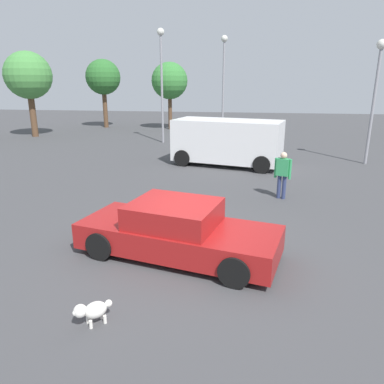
{
  "coord_description": "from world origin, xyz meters",
  "views": [
    {
      "loc": [
        1.26,
        -7.56,
        3.79
      ],
      "look_at": [
        -0.18,
        1.78,
        0.9
      ],
      "focal_mm": 33.84,
      "sensor_mm": 36.0,
      "label": 1
    }
  ],
  "objects": [
    {
      "name": "ground_plane",
      "position": [
        0.0,
        0.0,
        0.0
      ],
      "size": [
        80.0,
        80.0,
        0.0
      ],
      "primitive_type": "plane",
      "color": "#424244"
    },
    {
      "name": "sedan_foreground",
      "position": [
        -0.21,
        -0.21,
        0.58
      ],
      "size": [
        4.74,
        2.69,
        1.25
      ],
      "rotation": [
        0.0,
        0.0,
        -0.23
      ],
      "color": "maroon",
      "rests_on": "ground_plane"
    },
    {
      "name": "dog",
      "position": [
        -1.1,
        -2.86,
        0.27
      ],
      "size": [
        0.51,
        0.49,
        0.43
      ],
      "rotation": [
        0.0,
        0.0,
        3.87
      ],
      "color": "white",
      "rests_on": "ground_plane"
    },
    {
      "name": "van_white",
      "position": [
        0.32,
        9.3,
        1.14
      ],
      "size": [
        5.26,
        3.2,
        2.11
      ],
      "rotation": [
        0.0,
        0.0,
        2.91
      ],
      "color": "white",
      "rests_on": "ground_plane"
    },
    {
      "name": "pedestrian",
      "position": [
        2.45,
        4.42,
        0.94
      ],
      "size": [
        0.54,
        0.37,
        1.59
      ],
      "rotation": [
        0.0,
        0.0,
        4.35
      ],
      "color": "navy",
      "rests_on": "ground_plane"
    },
    {
      "name": "light_post_near",
      "position": [
        6.9,
        10.58,
        3.86
      ],
      "size": [
        0.44,
        0.44,
        5.58
      ],
      "color": "gray",
      "rests_on": "ground_plane"
    },
    {
      "name": "light_post_mid",
      "position": [
        -4.16,
        15.27,
        4.6
      ],
      "size": [
        0.44,
        0.44,
        6.85
      ],
      "color": "gray",
      "rests_on": "ground_plane"
    },
    {
      "name": "light_post_far",
      "position": [
        -0.56,
        18.31,
        4.54
      ],
      "size": [
        0.44,
        0.44,
        6.73
      ],
      "color": "gray",
      "rests_on": "ground_plane"
    },
    {
      "name": "tree_back_center",
      "position": [
        -5.12,
        22.03,
        3.83
      ],
      "size": [
        2.88,
        2.88,
        5.3
      ],
      "color": "brown",
      "rests_on": "ground_plane"
    },
    {
      "name": "tree_back_right",
      "position": [
        -10.87,
        22.48,
        4.11
      ],
      "size": [
        2.86,
        2.86,
        5.58
      ],
      "color": "brown",
      "rests_on": "ground_plane"
    },
    {
      "name": "tree_far_right",
      "position": [
        -13.86,
        16.49,
        4.16
      ],
      "size": [
        3.19,
        3.19,
        5.8
      ],
      "color": "brown",
      "rests_on": "ground_plane"
    }
  ]
}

